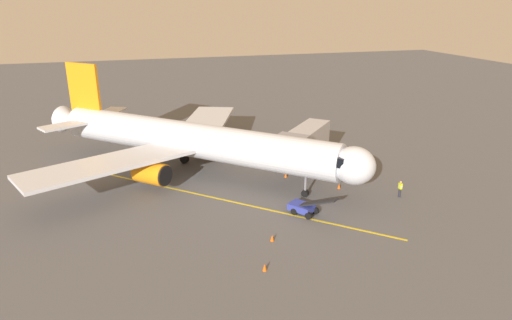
{
  "coord_description": "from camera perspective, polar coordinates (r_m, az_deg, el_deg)",
  "views": [
    {
      "loc": [
        6.42,
        46.11,
        18.46
      ],
      "look_at": [
        -5.81,
        4.86,
        3.0
      ],
      "focal_mm": 31.1,
      "sensor_mm": 36.0,
      "label": 1
    }
  ],
  "objects": [
    {
      "name": "ground_plane",
      "position": [
        50.08,
        -7.98,
        -2.07
      ],
      "size": [
        220.0,
        220.0,
        0.0
      ],
      "primitive_type": "plane",
      "color": "#565659"
    },
    {
      "name": "belt_loader_portside",
      "position": [
        40.97,
        6.23,
        -6.03
      ],
      "size": [
        3.68,
        4.39,
        2.32
      ],
      "color": "#2D3899",
      "rests_on": "ground"
    },
    {
      "name": "ground_crew_marshaller",
      "position": [
        46.4,
        18.04,
        -3.53
      ],
      "size": [
        0.26,
        0.4,
        1.71
      ],
      "color": "#23232D",
      "rests_on": "ground"
    },
    {
      "name": "airplane",
      "position": [
        49.5,
        -8.6,
        2.55
      ],
      "size": [
        33.33,
        32.81,
        11.5
      ],
      "color": "silver",
      "rests_on": "ground"
    },
    {
      "name": "safety_cone_nose_right",
      "position": [
        33.04,
        1.12,
        -13.63
      ],
      "size": [
        0.32,
        0.32,
        0.55
      ],
      "primitive_type": "cone",
      "color": "#F2590F",
      "rests_on": "ground"
    },
    {
      "name": "jet_bridge",
      "position": [
        49.0,
        5.97,
        2.2
      ],
      "size": [
        9.3,
        9.67,
        5.4
      ],
      "color": "#B7B7BC",
      "rests_on": "ground"
    },
    {
      "name": "apron_lead_in_line",
      "position": [
        45.18,
        -6.93,
        -4.5
      ],
      "size": [
        29.28,
        27.6,
        0.01
      ],
      "primitive_type": "cube",
      "rotation": [
        0.0,
        0.0,
        0.82
      ],
      "color": "yellow",
      "rests_on": "ground"
    },
    {
      "name": "safety_cone_wing_starboard",
      "position": [
        49.3,
        3.85,
        -1.93
      ],
      "size": [
        0.32,
        0.32,
        0.55
      ],
      "primitive_type": "cone",
      "color": "#F2590F",
      "rests_on": "ground"
    },
    {
      "name": "tug_near_nose",
      "position": [
        59.37,
        2.48,
        2.34
      ],
      "size": [
        2.45,
        2.74,
        1.5
      ],
      "color": "black",
      "rests_on": "ground"
    },
    {
      "name": "safety_cone_nose_left",
      "position": [
        36.67,
        2.09,
        -9.98
      ],
      "size": [
        0.32,
        0.32,
        0.55
      ],
      "primitive_type": "cone",
      "color": "#F2590F",
      "rests_on": "ground"
    },
    {
      "name": "safety_cone_wing_port",
      "position": [
        47.09,
        10.63,
        -3.31
      ],
      "size": [
        0.32,
        0.32,
        0.55
      ],
      "primitive_type": "cone",
      "color": "#F2590F",
      "rests_on": "ground"
    }
  ]
}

